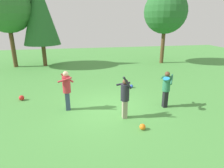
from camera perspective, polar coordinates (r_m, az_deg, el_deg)
ground_plane at (r=8.76m, az=-1.66°, el=-7.17°), size 40.00×40.00×0.00m
person_thrower at (r=7.56m, az=3.88°, el=-3.36°), size 0.58×0.53×1.82m
person_catcher at (r=8.84m, az=15.83°, el=-0.71°), size 0.70×0.73×1.68m
person_bystander at (r=8.44m, az=-13.34°, el=-0.99°), size 0.67×0.60×1.76m
frisbee at (r=8.21m, az=15.86°, el=1.54°), size 0.38×0.38×0.09m
ball_blue at (r=11.35m, az=5.81°, el=-0.63°), size 0.19×0.19×0.19m
ball_orange at (r=7.21m, az=9.06°, el=-12.48°), size 0.22×0.22×0.22m
ball_red at (r=10.53m, az=-25.32°, el=-3.75°), size 0.26×0.26×0.26m
tree_far_left at (r=17.99m, az=-28.88°, el=19.36°), size 3.93×3.93×6.72m
tree_left at (r=17.45m, az=-20.80°, el=19.58°), size 2.99×2.99×7.15m
tree_far_right at (r=18.20m, az=15.61°, el=19.92°), size 3.70×3.70×6.32m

